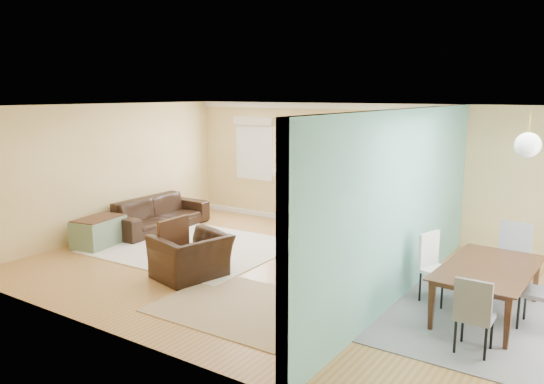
# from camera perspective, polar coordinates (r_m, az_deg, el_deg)

# --- Properties ---
(floor) EXTENTS (9.00, 9.00, 0.00)m
(floor) POSITION_cam_1_polar(r_m,az_deg,el_deg) (8.35, 3.47, -9.00)
(floor) COLOR olive
(floor) RESTS_ON ground
(wall_back) EXTENTS (9.00, 0.02, 2.60)m
(wall_back) POSITION_cam_1_polar(r_m,az_deg,el_deg) (10.68, 11.70, 2.31)
(wall_back) COLOR tan
(wall_back) RESTS_ON ground
(wall_front) EXTENTS (9.00, 0.02, 2.60)m
(wall_front) POSITION_cam_1_polar(r_m,az_deg,el_deg) (5.69, -11.89, -4.93)
(wall_front) COLOR tan
(wall_front) RESTS_ON ground
(wall_left) EXTENTS (0.02, 6.00, 2.60)m
(wall_left) POSITION_cam_1_polar(r_m,az_deg,el_deg) (10.95, -17.24, 2.25)
(wall_left) COLOR tan
(wall_left) RESTS_ON ground
(ceiling) EXTENTS (9.00, 6.00, 0.02)m
(ceiling) POSITION_cam_1_polar(r_m,az_deg,el_deg) (7.87, 3.68, 9.13)
(ceiling) COLOR white
(ceiling) RESTS_ON wall_back
(partition) EXTENTS (0.17, 6.00, 2.60)m
(partition) POSITION_cam_1_polar(r_m,az_deg,el_deg) (7.63, 14.51, -0.64)
(partition) COLOR tan
(partition) RESTS_ON ground
(fireplace) EXTENTS (1.70, 0.30, 1.17)m
(fireplace) POSITION_cam_1_polar(r_m,az_deg,el_deg) (11.33, 4.30, -0.64)
(fireplace) COLOR white
(fireplace) RESTS_ON ground
(wall_clock) EXTENTS (0.70, 0.07, 0.70)m
(wall_clock) POSITION_cam_1_polar(r_m,az_deg,el_deg) (11.23, 4.61, 5.72)
(wall_clock) COLOR #452817
(wall_clock) RESTS_ON wall_back
(window_left) EXTENTS (1.05, 0.13, 1.42)m
(window_left) POSITION_cam_1_polar(r_m,az_deg,el_deg) (12.06, -1.90, 5.17)
(window_left) COLOR white
(window_left) RESTS_ON wall_back
(window_right) EXTENTS (1.05, 0.13, 1.42)m
(window_right) POSITION_cam_1_polar(r_m,az_deg,el_deg) (10.57, 11.93, 4.17)
(window_right) COLOR white
(window_right) RESTS_ON wall_back
(pendant) EXTENTS (0.30, 0.30, 0.55)m
(pendant) POSITION_cam_1_polar(r_m,az_deg,el_deg) (6.90, 25.80, 4.57)
(pendant) COLOR gold
(pendant) RESTS_ON ceiling
(rug_cream) EXTENTS (3.29, 2.87, 0.02)m
(rug_cream) POSITION_cam_1_polar(r_m,az_deg,el_deg) (9.92, -8.50, -5.86)
(rug_cream) COLOR beige
(rug_cream) RESTS_ON floor
(rug_jute) EXTENTS (2.18, 1.79, 0.01)m
(rug_jute) POSITION_cam_1_polar(r_m,az_deg,el_deg) (7.23, -3.23, -12.14)
(rug_jute) COLOR tan
(rug_jute) RESTS_ON floor
(rug_grey) EXTENTS (2.60, 3.24, 0.01)m
(rug_grey) POSITION_cam_1_polar(r_m,az_deg,el_deg) (7.46, 22.23, -12.21)
(rug_grey) COLOR slate
(rug_grey) RESTS_ON floor
(sofa) EXTENTS (0.94, 2.30, 0.67)m
(sofa) POSITION_cam_1_polar(r_m,az_deg,el_deg) (11.25, -12.14, -2.31)
(sofa) COLOR black
(sofa) RESTS_ON floor
(eames_chair) EXTENTS (1.14, 1.24, 0.68)m
(eames_chair) POSITION_cam_1_polar(r_m,az_deg,el_deg) (8.25, -8.69, -6.85)
(eames_chair) COLOR black
(eames_chair) RESTS_ON floor
(green_chair) EXTENTS (0.83, 0.85, 0.70)m
(green_chair) POSITION_cam_1_polar(r_m,az_deg,el_deg) (9.79, 11.84, -4.10)
(green_chair) COLOR #1A7446
(green_chair) RESTS_ON floor
(trunk) EXTENTS (0.72, 1.02, 0.54)m
(trunk) POSITION_cam_1_polar(r_m,az_deg,el_deg) (10.35, -18.13, -4.09)
(trunk) COLOR gray
(trunk) RESTS_ON floor
(credenza) EXTENTS (0.50, 1.46, 0.80)m
(credenza) POSITION_cam_1_polar(r_m,az_deg,el_deg) (9.08, 14.40, -5.07)
(credenza) COLOR brown
(credenza) RESTS_ON floor
(tv) EXTENTS (0.21, 1.05, 0.60)m
(tv) POSITION_cam_1_polar(r_m,az_deg,el_deg) (8.92, 14.50, -0.73)
(tv) COLOR black
(tv) RESTS_ON credenza
(garden_stool) EXTENTS (0.34, 0.34, 0.50)m
(garden_stool) POSITION_cam_1_polar(r_m,az_deg,el_deg) (8.06, 11.08, -8.06)
(garden_stool) COLOR white
(garden_stool) RESTS_ON floor
(potted_plant) EXTENTS (0.46, 0.49, 0.44)m
(potted_plant) POSITION_cam_1_polar(r_m,az_deg,el_deg) (7.92, 11.20, -4.83)
(potted_plant) COLOR #337F33
(potted_plant) RESTS_ON garden_stool
(dining_table) EXTENTS (1.10, 1.89, 0.65)m
(dining_table) POSITION_cam_1_polar(r_m,az_deg,el_deg) (7.35, 22.41, -9.90)
(dining_table) COLOR #452817
(dining_table) RESTS_ON floor
(dining_chair_n) EXTENTS (0.45, 0.45, 0.98)m
(dining_chair_n) POSITION_cam_1_polar(r_m,az_deg,el_deg) (8.27, 24.45, -5.95)
(dining_chair_n) COLOR slate
(dining_chair_n) RESTS_ON floor
(dining_chair_s) EXTENTS (0.39, 0.39, 0.88)m
(dining_chair_s) POSITION_cam_1_polar(r_m,az_deg,el_deg) (6.27, 21.05, -11.54)
(dining_chair_s) COLOR slate
(dining_chair_s) RESTS_ON floor
(dining_chair_w) EXTENTS (0.52, 0.52, 0.95)m
(dining_chair_w) POSITION_cam_1_polar(r_m,az_deg,el_deg) (7.50, 17.58, -7.31)
(dining_chair_w) COLOR white
(dining_chair_w) RESTS_ON floor
(dining_chair_e) EXTENTS (0.45, 0.45, 0.96)m
(dining_chair_e) POSITION_cam_1_polar(r_m,az_deg,el_deg) (7.13, 26.85, -8.86)
(dining_chair_e) COLOR slate
(dining_chair_e) RESTS_ON floor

